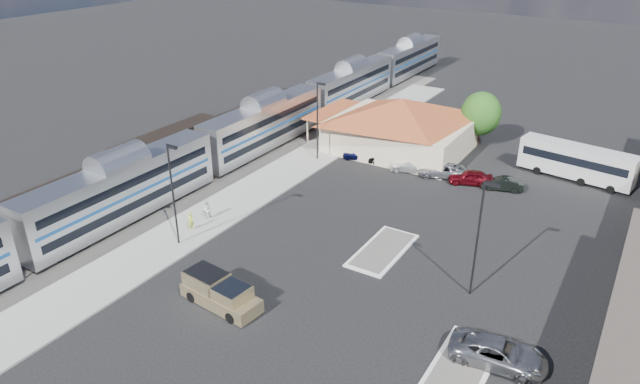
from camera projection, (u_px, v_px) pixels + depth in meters
The scene contains 23 objects.
ground at pixel (328, 249), 47.15m from camera, with size 280.00×280.00×0.00m, color black.
railbed at pixel (203, 165), 63.21m from camera, with size 16.00×100.00×0.12m, color #4C4944.
platform at pixel (257, 189), 57.41m from camera, with size 5.50×92.00×0.18m, color gray.
passenger_train at pixel (265, 126), 66.47m from camera, with size 3.00×104.00×5.55m.
freight_cars at pixel (169, 150), 62.33m from camera, with size 2.80×46.00×4.00m.
station_depot at pixel (400, 124), 66.43m from camera, with size 18.35×12.24×6.20m.
traffic_island_south at pixel (383, 250), 46.76m from camera, with size 3.30×7.50×0.21m.
traffic_island_north at pixel (460, 369), 34.34m from camera, with size 3.30×7.50×0.21m.
lamp_plat_s at pixel (173, 187), 45.40m from camera, with size 1.08×0.25×9.00m.
lamp_plat_n at pixel (318, 115), 62.33m from camera, with size 1.08×0.25×9.00m.
lamp_lot at pixel (480, 230), 39.14m from camera, with size 1.08×0.25×9.00m.
tree_depot at pixel (481, 114), 67.09m from camera, with size 4.71×4.71×6.63m.
pickup_truck at pixel (221, 293), 39.85m from camera, with size 6.31×2.82×2.11m.
suv at pixel (498, 353), 34.57m from camera, with size 2.71×5.88×1.63m, color gray.
coach_bus at pixel (577, 161), 58.96m from camera, with size 11.64×4.18×3.66m.
person_a at pixel (191, 221), 49.34m from camera, with size 0.61×0.40×1.68m, color #C4DD45.
person_b at pixel (206, 209), 51.27m from camera, with size 0.86×0.67×1.76m, color white.
parked_car_a at pixel (360, 154), 64.56m from camera, with size 1.59×3.95×1.35m, color #0C103E.
parked_car_b at pixel (387, 159), 63.29m from camera, with size 1.38×3.96×1.30m, color black.
parked_car_c at pixel (413, 165), 61.51m from camera, with size 2.02×4.98×1.45m, color white.
parked_car_d at pixel (442, 170), 60.23m from camera, with size 2.43×5.27×1.46m, color gray.
parked_car_e at pixel (470, 177), 58.47m from camera, with size 1.78×4.42×1.51m, color maroon.
parked_car_f at pixel (502, 184), 57.23m from camera, with size 1.42×4.06×1.34m, color black.
Camera 1 is at (20.65, -34.92, 24.50)m, focal length 32.00 mm.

